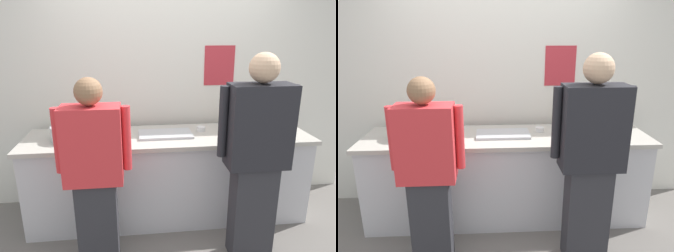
% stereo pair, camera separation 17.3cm
% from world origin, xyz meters
% --- Properties ---
extents(ground_plane, '(9.00, 9.00, 0.00)m').
position_xyz_m(ground_plane, '(0.00, 0.00, 0.00)').
color(ground_plane, slate).
extents(wall_back, '(4.39, 0.11, 2.68)m').
position_xyz_m(wall_back, '(0.00, 0.85, 1.34)').
color(wall_back, silver).
rests_on(wall_back, ground).
extents(prep_counter, '(2.80, 0.70, 0.90)m').
position_xyz_m(prep_counter, '(0.00, 0.37, 0.45)').
color(prep_counter, silver).
rests_on(prep_counter, ground).
extents(chef_near_left, '(0.58, 0.24, 1.57)m').
position_xyz_m(chef_near_left, '(-0.66, -0.27, 0.83)').
color(chef_near_left, '#2D2D33').
rests_on(chef_near_left, ground).
extents(chef_center, '(0.63, 0.24, 1.74)m').
position_xyz_m(chef_center, '(0.62, -0.30, 0.92)').
color(chef_center, '#2D2D33').
rests_on(chef_center, ground).
extents(plate_stack_front, '(0.20, 0.20, 0.08)m').
position_xyz_m(plate_stack_front, '(1.10, 0.53, 0.94)').
color(plate_stack_front, white).
rests_on(plate_stack_front, prep_counter).
extents(mixing_bowl_steel, '(0.30, 0.30, 0.14)m').
position_xyz_m(mixing_bowl_steel, '(-0.97, 0.35, 0.96)').
color(mixing_bowl_steel, '#B7BABF').
rests_on(mixing_bowl_steel, prep_counter).
extents(sheet_tray, '(0.53, 0.30, 0.02)m').
position_xyz_m(sheet_tray, '(-0.04, 0.37, 0.91)').
color(sheet_tray, '#B7BABF').
rests_on(sheet_tray, prep_counter).
extents(squeeze_bottle_primary, '(0.06, 0.06, 0.19)m').
position_xyz_m(squeeze_bottle_primary, '(-0.96, 0.59, 0.99)').
color(squeeze_bottle_primary, '#E5E066').
rests_on(squeeze_bottle_primary, prep_counter).
extents(squeeze_bottle_secondary, '(0.05, 0.05, 0.19)m').
position_xyz_m(squeeze_bottle_secondary, '(0.95, 0.52, 0.98)').
color(squeeze_bottle_secondary, orange).
rests_on(squeeze_bottle_secondary, prep_counter).
extents(squeeze_bottle_spare, '(0.05, 0.05, 0.19)m').
position_xyz_m(squeeze_bottle_spare, '(0.69, 0.52, 0.99)').
color(squeeze_bottle_spare, orange).
rests_on(squeeze_bottle_spare, prep_counter).
extents(ramekin_yellow_sauce, '(0.08, 0.08, 0.05)m').
position_xyz_m(ramekin_yellow_sauce, '(0.56, 0.24, 0.92)').
color(ramekin_yellow_sauce, white).
rests_on(ramekin_yellow_sauce, prep_counter).
extents(ramekin_green_sauce, '(0.11, 0.11, 0.05)m').
position_xyz_m(ramekin_green_sauce, '(0.81, 0.43, 0.92)').
color(ramekin_green_sauce, white).
rests_on(ramekin_green_sauce, prep_counter).
extents(ramekin_orange_sauce, '(0.09, 0.09, 0.05)m').
position_xyz_m(ramekin_orange_sauce, '(-0.74, 0.24, 0.92)').
color(ramekin_orange_sauce, white).
rests_on(ramekin_orange_sauce, prep_counter).
extents(ramekin_red_sauce, '(0.09, 0.09, 0.05)m').
position_xyz_m(ramekin_red_sauce, '(0.35, 0.47, 0.92)').
color(ramekin_red_sauce, white).
rests_on(ramekin_red_sauce, prep_counter).
extents(deli_cup, '(0.09, 0.09, 0.08)m').
position_xyz_m(deli_cup, '(-0.54, 0.46, 0.94)').
color(deli_cup, white).
rests_on(deli_cup, prep_counter).
extents(chefs_knife, '(0.28, 0.03, 0.02)m').
position_xyz_m(chefs_knife, '(-0.72, 0.34, 0.90)').
color(chefs_knife, '#B7BABF').
rests_on(chefs_knife, prep_counter).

